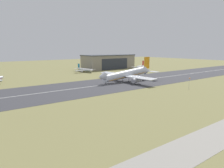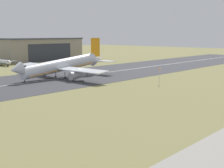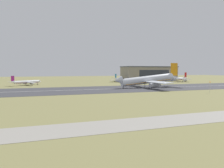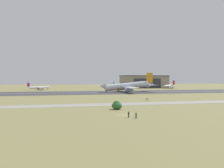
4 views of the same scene
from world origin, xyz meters
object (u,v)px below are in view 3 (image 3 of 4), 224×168
at_px(airplane_landing, 148,80).
at_px(windsock_pole, 210,83).
at_px(airplane_parked_west, 120,80).
at_px(airplane_parked_east, 27,82).
at_px(airplane_parked_centre, 181,79).

bearing_deg(airplane_landing, windsock_pole, -72.65).
bearing_deg(windsock_pole, airplane_landing, 107.35).
xyz_separation_m(airplane_landing, airplane_parked_west, (7.06, 67.87, -2.69)).
bearing_deg(windsock_pole, airplane_parked_east, 134.85).
distance_m(airplane_parked_east, windsock_pole, 129.00).
bearing_deg(airplane_parked_west, airplane_landing, -95.94).
distance_m(airplane_parked_west, airplane_parked_centre, 61.40).
bearing_deg(windsock_pole, airplane_parked_west, 93.13).
xyz_separation_m(airplane_landing, windsock_pole, (13.04, -41.75, 0.14)).
bearing_deg(airplane_parked_east, windsock_pole, -45.15).
bearing_deg(airplane_landing, airplane_parked_west, 84.06).
bearing_deg(airplane_landing, airplane_parked_centre, 38.05).
relative_size(airplane_parked_east, windsock_pole, 4.04).
relative_size(airplane_parked_centre, windsock_pole, 3.38).
distance_m(airplane_parked_west, windsock_pole, 109.82).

